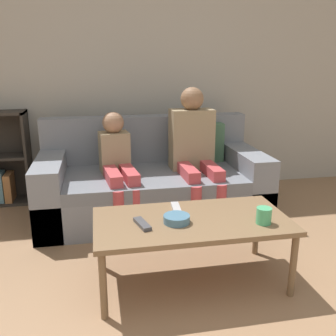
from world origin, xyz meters
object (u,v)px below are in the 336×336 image
(person_child, at_px, (118,162))
(cup_near, at_px, (264,216))
(tv_remote_1, at_px, (142,224))
(snack_bowl, at_px, (177,219))
(couch, at_px, (152,183))
(tv_remote_0, at_px, (176,208))
(coffee_table, at_px, (192,225))
(person_adult, at_px, (194,145))

(person_child, distance_m, cup_near, 1.38)
(tv_remote_1, height_order, snack_bowl, snack_bowl)
(couch, relative_size, tv_remote_1, 10.76)
(couch, bearing_deg, tv_remote_0, -89.79)
(person_child, height_order, cup_near, person_child)
(coffee_table, distance_m, snack_bowl, 0.12)
(person_adult, xyz_separation_m, snack_bowl, (-0.39, -1.09, -0.18))
(person_adult, xyz_separation_m, person_child, (-0.66, -0.04, -0.11))
(tv_remote_0, bearing_deg, snack_bowl, -96.79)
(person_child, bearing_deg, cup_near, -63.50)
(coffee_table, height_order, cup_near, cup_near)
(coffee_table, bearing_deg, tv_remote_1, -172.34)
(couch, xyz_separation_m, coffee_table, (0.07, -1.15, 0.11))
(person_child, relative_size, snack_bowl, 5.94)
(cup_near, relative_size, tv_remote_1, 0.54)
(tv_remote_0, bearing_deg, couch, 94.65)
(person_child, xyz_separation_m, cup_near, (0.76, -1.15, -0.05))
(person_adult, distance_m, tv_remote_1, 1.26)
(snack_bowl, bearing_deg, cup_near, -12.08)
(cup_near, bearing_deg, tv_remote_1, 171.77)
(person_adult, relative_size, tv_remote_0, 6.36)
(tv_remote_1, bearing_deg, couch, 64.26)
(person_child, bearing_deg, coffee_table, -76.75)
(coffee_table, height_order, person_child, person_child)
(couch, relative_size, cup_near, 20.07)
(coffee_table, xyz_separation_m, cup_near, (0.39, -0.14, 0.09))
(couch, relative_size, coffee_table, 1.66)
(person_adult, distance_m, person_child, 0.67)
(person_child, distance_m, tv_remote_0, 0.92)
(person_adult, relative_size, snack_bowl, 7.20)
(tv_remote_1, relative_size, snack_bowl, 1.16)
(person_adult, height_order, person_child, person_adult)
(coffee_table, bearing_deg, person_child, 110.04)
(person_child, bearing_deg, tv_remote_0, -77.11)
(cup_near, distance_m, tv_remote_0, 0.54)
(couch, distance_m, coffee_table, 1.16)
(cup_near, xyz_separation_m, tv_remote_0, (-0.45, 0.29, -0.04))
(cup_near, relative_size, tv_remote_0, 0.55)
(coffee_table, distance_m, person_child, 1.08)
(couch, distance_m, tv_remote_1, 1.22)
(cup_near, bearing_deg, coffee_table, 160.18)
(snack_bowl, bearing_deg, person_adult, 70.47)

